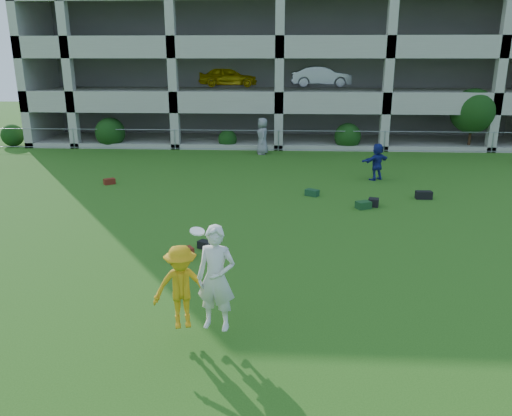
# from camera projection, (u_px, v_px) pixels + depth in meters

# --- Properties ---
(ground) EXTENTS (100.00, 100.00, 0.00)m
(ground) POSITION_uv_depth(u_px,v_px,m) (267.00, 312.00, 10.58)
(ground) COLOR #235114
(ground) RESTS_ON ground
(bystander_c) EXTENTS (0.81, 1.08, 2.00)m
(bystander_c) POSITION_uv_depth(u_px,v_px,m) (262.00, 136.00, 27.42)
(bystander_c) COLOR gray
(bystander_c) RESTS_ON ground
(bystander_d) EXTENTS (1.49, 1.27, 1.61)m
(bystander_d) POSITION_uv_depth(u_px,v_px,m) (377.00, 162.00, 21.74)
(bystander_d) COLOR navy
(bystander_d) RESTS_ON ground
(bag_red_a) EXTENTS (0.62, 0.56, 0.28)m
(bag_red_a) POSITION_uv_depth(u_px,v_px,m) (183.00, 253.00, 13.38)
(bag_red_a) COLOR #55130E
(bag_red_a) RESTS_ON ground
(bag_black_b) EXTENTS (0.47, 0.41, 0.22)m
(bag_black_b) POSITION_uv_depth(u_px,v_px,m) (205.00, 245.00, 14.07)
(bag_black_b) COLOR black
(bag_black_b) RESTS_ON ground
(bag_green_c) EXTENTS (0.60, 0.53, 0.26)m
(bag_green_c) POSITION_uv_depth(u_px,v_px,m) (363.00, 205.00, 17.77)
(bag_green_c) COLOR #123316
(bag_green_c) RESTS_ON ground
(crate_d) EXTENTS (0.43, 0.43, 0.30)m
(crate_d) POSITION_uv_depth(u_px,v_px,m) (373.00, 202.00, 18.01)
(crate_d) COLOR black
(crate_d) RESTS_ON ground
(bag_black_e) EXTENTS (0.61, 0.31, 0.30)m
(bag_black_e) POSITION_uv_depth(u_px,v_px,m) (424.00, 195.00, 18.97)
(bag_black_e) COLOR black
(bag_black_e) RESTS_ON ground
(bag_red_f) EXTENTS (0.53, 0.50, 0.24)m
(bag_red_f) POSITION_uv_depth(u_px,v_px,m) (109.00, 181.00, 21.17)
(bag_red_f) COLOR #50130D
(bag_red_f) RESTS_ON ground
(bag_green_g) EXTENTS (0.58, 0.52, 0.25)m
(bag_green_g) POSITION_uv_depth(u_px,v_px,m) (312.00, 193.00, 19.40)
(bag_green_g) COLOR #153B20
(bag_green_g) RESTS_ON ground
(frisbee_contest) EXTENTS (1.66, 0.85, 2.04)m
(frisbee_contest) POSITION_uv_depth(u_px,v_px,m) (195.00, 283.00, 9.18)
(frisbee_contest) COLOR orange
(frisbee_contest) RESTS_ON ground
(parking_garage) EXTENTS (30.00, 14.00, 12.00)m
(parking_garage) POSITION_uv_depth(u_px,v_px,m) (281.00, 44.00, 35.28)
(parking_garage) COLOR #9E998C
(parking_garage) RESTS_ON ground
(fence) EXTENTS (36.06, 0.06, 1.20)m
(fence) POSITION_uv_depth(u_px,v_px,m) (278.00, 140.00, 28.55)
(fence) COLOR gray
(fence) RESTS_ON ground
(shrub_row) EXTENTS (34.38, 2.52, 3.50)m
(shrub_row) POSITION_uv_depth(u_px,v_px,m) (358.00, 123.00, 28.71)
(shrub_row) COLOR #163D11
(shrub_row) RESTS_ON ground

